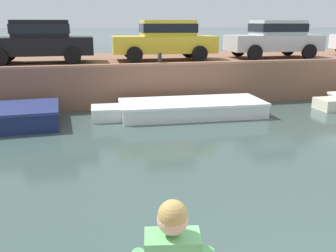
% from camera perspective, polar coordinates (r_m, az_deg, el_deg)
% --- Properties ---
extents(ground_plane, '(400.00, 400.00, 0.00)m').
position_cam_1_polar(ground_plane, '(8.45, 2.67, -4.79)').
color(ground_plane, '#384C47').
extents(far_quay_wall, '(60.00, 6.00, 1.48)m').
position_cam_1_polar(far_quay_wall, '(16.11, -5.27, 7.64)').
color(far_quay_wall, brown).
rests_on(far_quay_wall, ground).
extents(far_wall_coping, '(60.00, 0.24, 0.08)m').
position_cam_1_polar(far_wall_coping, '(13.19, -3.58, 9.34)').
color(far_wall_coping, '#9F6C52').
rests_on(far_wall_coping, far_quay_wall).
extents(boat_moored_central_white, '(5.56, 2.04, 0.49)m').
position_cam_1_polar(boat_moored_central_white, '(12.11, 2.59, 2.68)').
color(boat_moored_central_white, white).
rests_on(boat_moored_central_white, ground).
extents(car_left_inner_black, '(3.94, 1.90, 1.54)m').
position_cam_1_polar(car_left_inner_black, '(14.79, -19.04, 12.34)').
color(car_left_inner_black, black).
rests_on(car_left_inner_black, far_quay_wall).
extents(car_centre_yellow, '(4.07, 2.10, 1.54)m').
position_cam_1_polar(car_centre_yellow, '(15.09, -0.47, 13.21)').
color(car_centre_yellow, yellow).
rests_on(car_centre_yellow, far_quay_wall).
extents(car_right_inner_silver, '(3.88, 2.01, 1.54)m').
position_cam_1_polar(car_right_inner_silver, '(16.78, 15.95, 12.87)').
color(car_right_inner_silver, '#B7BABC').
rests_on(car_right_inner_silver, far_quay_wall).
extents(mooring_bollard_mid, '(0.15, 0.15, 0.44)m').
position_cam_1_polar(mooring_bollard_mid, '(13.41, -1.26, 10.32)').
color(mooring_bollard_mid, '#2D2B28').
rests_on(mooring_bollard_mid, far_quay_wall).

